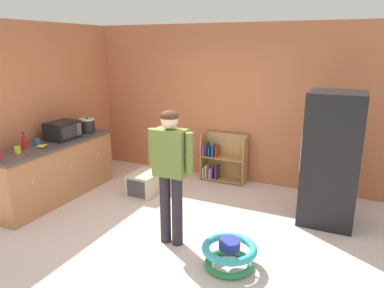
% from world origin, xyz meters
% --- Properties ---
extents(ground_plane, '(12.00, 12.00, 0.00)m').
position_xyz_m(ground_plane, '(0.00, 0.00, 0.00)').
color(ground_plane, beige).
rests_on(ground_plane, ground).
extents(back_wall, '(5.20, 0.06, 2.70)m').
position_xyz_m(back_wall, '(0.00, 2.33, 1.35)').
color(back_wall, '#C06C45').
rests_on(back_wall, ground).
extents(left_side_wall, '(0.06, 2.99, 2.70)m').
position_xyz_m(left_side_wall, '(-2.63, 0.80, 1.35)').
color(left_side_wall, '#C26E46').
rests_on(left_side_wall, ground).
extents(kitchen_counter, '(0.65, 2.13, 0.90)m').
position_xyz_m(kitchen_counter, '(-2.20, 0.33, 0.45)').
color(kitchen_counter, '#B3744B').
rests_on(kitchen_counter, ground).
extents(refrigerator, '(0.73, 0.68, 1.78)m').
position_xyz_m(refrigerator, '(1.75, 1.29, 0.89)').
color(refrigerator, black).
rests_on(refrigerator, ground).
extents(bookshelf, '(0.80, 0.28, 0.85)m').
position_xyz_m(bookshelf, '(-0.09, 2.15, 0.37)').
color(bookshelf, '#AF7F4A').
rests_on(bookshelf, ground).
extents(standing_person, '(0.57, 0.22, 1.65)m').
position_xyz_m(standing_person, '(0.09, -0.11, 0.99)').
color(standing_person, '#292530').
rests_on(standing_person, ground).
extents(baby_walker, '(0.60, 0.60, 0.32)m').
position_xyz_m(baby_walker, '(0.90, -0.29, 0.16)').
color(baby_walker, '#2D8B4C').
rests_on(baby_walker, ground).
extents(pet_carrier, '(0.42, 0.55, 0.36)m').
position_xyz_m(pet_carrier, '(-1.00, 1.04, 0.18)').
color(pet_carrier, beige).
rests_on(pet_carrier, ground).
extents(microwave, '(0.37, 0.48, 0.28)m').
position_xyz_m(microwave, '(-2.21, 0.59, 1.04)').
color(microwave, black).
rests_on(microwave, kitchen_counter).
extents(crock_pot, '(0.26, 0.26, 0.26)m').
position_xyz_m(crock_pot, '(-2.16, 1.11, 1.02)').
color(crock_pot, black).
rests_on(crock_pot, kitchen_counter).
extents(banana_bunch, '(0.15, 0.16, 0.04)m').
position_xyz_m(banana_bunch, '(-2.11, 0.08, 0.93)').
color(banana_bunch, yellow).
rests_on(banana_bunch, kitchen_counter).
extents(ketchup_bottle, '(0.07, 0.07, 0.25)m').
position_xyz_m(ketchup_bottle, '(-2.31, -0.06, 1.00)').
color(ketchup_bottle, red).
rests_on(ketchup_bottle, kitchen_counter).
extents(white_cup, '(0.08, 0.08, 0.09)m').
position_xyz_m(white_cup, '(-2.36, 1.26, 0.95)').
color(white_cup, white).
rests_on(white_cup, kitchen_counter).
extents(blue_cup, '(0.08, 0.08, 0.09)m').
position_xyz_m(blue_cup, '(-2.29, 0.15, 0.95)').
color(blue_cup, blue).
rests_on(blue_cup, kitchen_counter).
extents(yellow_cup, '(0.08, 0.08, 0.09)m').
position_xyz_m(yellow_cup, '(-2.21, -0.27, 0.95)').
color(yellow_cup, yellow).
rests_on(yellow_cup, kitchen_counter).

